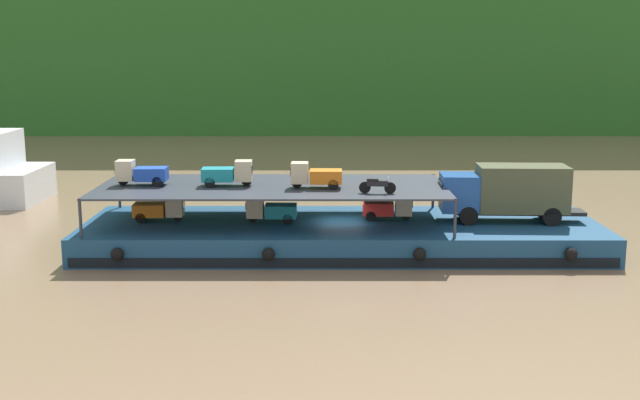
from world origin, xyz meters
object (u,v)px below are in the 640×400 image
Objects in this scene: cargo_barge at (340,235)px; mini_truck_lower_mid at (386,207)px; covered_lorry at (505,191)px; mini_truck_lower_aft at (269,210)px; mini_truck_upper_mid at (226,173)px; motorcycle_upper_port at (375,185)px; mini_truck_upper_fore at (313,175)px; mini_truck_upper_stern at (139,173)px; mini_truck_lower_stern at (158,209)px.

cargo_barge is 3.02m from mini_truck_lower_mid.
cargo_barge is at bearing -179.61° from covered_lorry.
mini_truck_upper_mid is (-2.28, 0.08, 2.00)m from mini_truck_lower_aft.
motorcycle_upper_port is at bearing -21.32° from mini_truck_lower_aft.
cargo_barge is at bearing 27.39° from mini_truck_upper_fore.
covered_lorry reaches higher than cargo_barge.
mini_truck_upper_stern is 4.78m from mini_truck_upper_mid.
mini_truck_lower_stern is 8.85m from mini_truck_upper_fore.
mini_truck_upper_mid is 1.46× the size of motorcycle_upper_port.
covered_lorry is 2.87× the size of mini_truck_lower_aft.
cargo_barge is at bearing -0.66° from mini_truck_upper_stern.
motorcycle_upper_port is (1.75, -2.34, 3.18)m from cargo_barge.
motorcycle_upper_port is (7.92, -2.28, -0.26)m from mini_truck_upper_mid.
motorcycle_upper_port reaches higher than cargo_barge.
mini_truck_upper_fore is (8.57, -0.93, 2.00)m from mini_truck_lower_stern.
mini_truck_upper_mid is 4.78m from mini_truck_upper_fore.
mini_truck_lower_aft is at bearing 158.68° from motorcycle_upper_port.
mini_truck_lower_stern is 12.15m from motorcycle_upper_port.
mini_truck_upper_fore is at bearing -175.60° from covered_lorry.
mini_truck_upper_fore is 1.46× the size of motorcycle_upper_port.
motorcycle_upper_port reaches higher than mini_truck_lower_aft.
mini_truck_upper_fore reaches higher than mini_truck_lower_stern.
mini_truck_lower_mid is at bearing 17.56° from mini_truck_upper_fore.
mini_truck_lower_aft is 6.30m from motorcycle_upper_port.
mini_truck_lower_mid is at bearing 175.84° from covered_lorry.
mini_truck_upper_fore is (-1.44, -0.75, 3.44)m from cargo_barge.
covered_lorry is (9.05, 0.06, 2.45)m from cargo_barge.
mini_truck_lower_stern is 4.33m from mini_truck_upper_mid.
motorcycle_upper_port reaches higher than mini_truck_lower_stern.
mini_truck_upper_fore reaches higher than mini_truck_lower_aft.
mini_truck_lower_aft is at bearing -174.13° from mini_truck_lower_mid.
mini_truck_lower_mid reaches higher than cargo_barge.
mini_truck_lower_aft is (-12.94, -0.20, -1.00)m from covered_lorry.
covered_lorry is 20.02m from mini_truck_upper_stern.
mini_truck_lower_aft is 1.00× the size of mini_truck_upper_mid.
mini_truck_lower_mid is 3.46m from motorcycle_upper_port.
mini_truck_upper_fore is (2.45, -0.61, 2.00)m from mini_truck_lower_aft.
mini_truck_lower_stern is 6.12m from mini_truck_lower_aft.
mini_truck_lower_mid is 13.69m from mini_truck_upper_stern.
mini_truck_lower_mid is 1.01× the size of mini_truck_upper_stern.
mini_truck_lower_aft reaches higher than cargo_barge.
cargo_barge is 10.22× the size of mini_truck_upper_stern.
mini_truck_lower_stern is at bearing 179.63° from covered_lorry.
covered_lorry is 2.87× the size of mini_truck_lower_stern.
mini_truck_lower_stern is 1.00× the size of mini_truck_upper_fore.
mini_truck_lower_stern is at bearing 176.40° from mini_truck_upper_mid.
mini_truck_upper_mid is (4.78, -0.18, 0.00)m from mini_truck_upper_stern.
mini_truck_upper_fore is at bearing -6.19° from mini_truck_lower_stern.
mini_truck_upper_mid is at bearing -179.47° from cargo_barge.
mini_truck_lower_stern is at bearing 167.90° from motorcycle_upper_port.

